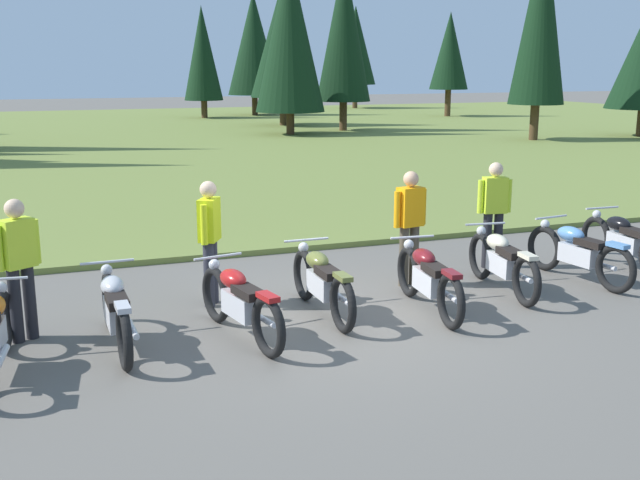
# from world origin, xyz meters

# --- Properties ---
(ground_plane) EXTENTS (140.00, 140.00, 0.00)m
(ground_plane) POSITION_xyz_m (0.00, 0.00, 0.00)
(ground_plane) COLOR #605B54
(grass_moorland) EXTENTS (80.00, 44.00, 0.10)m
(grass_moorland) POSITION_xyz_m (0.00, 25.53, 0.05)
(grass_moorland) COLOR olive
(grass_moorland) RESTS_ON ground
(forest_treeline) EXTENTS (44.64, 28.35, 8.70)m
(forest_treeline) POSITION_xyz_m (2.71, 28.24, 4.29)
(forest_treeline) COLOR #47331E
(forest_treeline) RESTS_ON ground
(motorcycle_silver) EXTENTS (0.62, 2.10, 0.88)m
(motorcycle_silver) POSITION_xyz_m (-2.69, -0.03, 0.44)
(motorcycle_silver) COLOR black
(motorcycle_silver) RESTS_ON ground
(motorcycle_red) EXTENTS (0.70, 2.08, 0.88)m
(motorcycle_red) POSITION_xyz_m (-1.30, -0.22, 0.44)
(motorcycle_red) COLOR black
(motorcycle_red) RESTS_ON ground
(motorcycle_olive) EXTENTS (0.62, 2.10, 0.88)m
(motorcycle_olive) POSITION_xyz_m (-0.10, 0.25, 0.44)
(motorcycle_olive) COLOR black
(motorcycle_olive) RESTS_ON ground
(motorcycle_maroon) EXTENTS (0.62, 2.10, 0.88)m
(motorcycle_maroon) POSITION_xyz_m (1.24, -0.09, 0.44)
(motorcycle_maroon) COLOR black
(motorcycle_maroon) RESTS_ON ground
(motorcycle_cream) EXTENTS (0.62, 2.10, 0.88)m
(motorcycle_cream) POSITION_xyz_m (2.63, 0.33, 0.44)
(motorcycle_cream) COLOR black
(motorcycle_cream) RESTS_ON ground
(motorcycle_sky_blue) EXTENTS (0.62, 2.10, 0.88)m
(motorcycle_sky_blue) POSITION_xyz_m (4.00, 0.41, 0.44)
(motorcycle_sky_blue) COLOR black
(motorcycle_sky_blue) RESTS_ON ground
(motorcycle_black) EXTENTS (0.62, 2.10, 0.88)m
(motorcycle_black) POSITION_xyz_m (5.18, 0.77, 0.44)
(motorcycle_black) COLOR black
(motorcycle_black) RESTS_ON ground
(rider_near_row_end) EXTENTS (0.37, 0.49, 1.67)m
(rider_near_row_end) POSITION_xyz_m (-1.34, 1.16, 0.95)
(rider_near_row_end) COLOR #2D2D38
(rider_near_row_end) RESTS_ON ground
(rider_in_hivis_vest) EXTENTS (0.54, 0.28, 1.67)m
(rider_in_hivis_vest) POSITION_xyz_m (1.56, 1.08, 0.95)
(rider_in_hivis_vest) COLOR #4C4233
(rider_in_hivis_vest) RESTS_ON ground
(rider_checking_bike) EXTENTS (0.48, 0.38, 1.67)m
(rider_checking_bike) POSITION_xyz_m (-3.67, 0.58, 0.95)
(rider_checking_bike) COLOR black
(rider_checking_bike) RESTS_ON ground
(rider_with_back_turned) EXTENTS (0.54, 0.29, 1.67)m
(rider_with_back_turned) POSITION_xyz_m (3.25, 1.53, 0.95)
(rider_with_back_turned) COLOR black
(rider_with_back_turned) RESTS_ON ground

